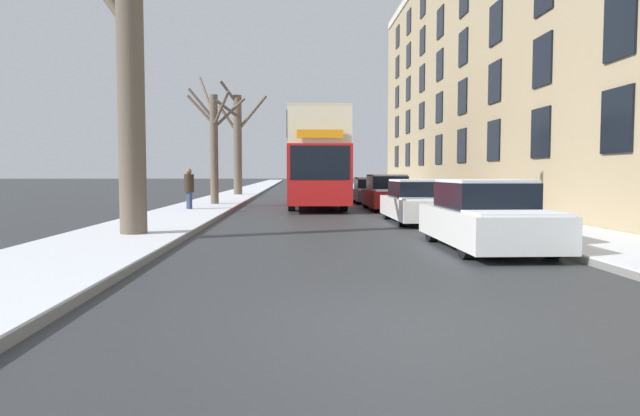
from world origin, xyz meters
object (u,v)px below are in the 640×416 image
at_px(parked_car_1, 419,203).
at_px(pedestrian_left_sidewalk, 189,188).
at_px(parked_car_2, 387,194).
at_px(parked_car_3, 370,191).
at_px(bare_tree_left_0, 131,56).
at_px(parked_car_0, 485,217).
at_px(bare_tree_left_2, 237,141).
at_px(double_decker_bus, 315,156).
at_px(bare_tree_left_1, 214,141).

height_order(parked_car_1, pedestrian_left_sidewalk, pedestrian_left_sidewalk).
xyz_separation_m(parked_car_2, parked_car_3, (0.00, 5.60, -0.07)).
bearing_deg(bare_tree_left_0, parked_car_0, -14.47).
bearing_deg(bare_tree_left_2, parked_car_3, -47.43).
height_order(parked_car_1, parked_car_2, parked_car_2).
height_order(bare_tree_left_0, double_decker_bus, bare_tree_left_0).
distance_m(parked_car_1, pedestrian_left_sidewalk, 9.72).
bearing_deg(double_decker_bus, pedestrian_left_sidewalk, -141.28).
relative_size(parked_car_1, pedestrian_left_sidewalk, 2.52).
bearing_deg(bare_tree_left_2, bare_tree_left_1, -89.62).
xyz_separation_m(bare_tree_left_2, parked_car_3, (8.01, -8.72, -3.18)).
xyz_separation_m(parked_car_3, pedestrian_left_sidewalk, (-8.38, -7.19, 0.36)).
bearing_deg(parked_car_3, double_decker_bus, -136.38).
distance_m(parked_car_1, parked_car_3, 12.11).
bearing_deg(bare_tree_left_0, pedestrian_left_sidewalk, 92.51).
bearing_deg(bare_tree_left_0, bare_tree_left_1, 89.86).
distance_m(bare_tree_left_1, bare_tree_left_2, 11.92).
relative_size(bare_tree_left_0, parked_car_1, 2.19).
xyz_separation_m(double_decker_bus, parked_car_2, (3.10, -2.65, -1.74)).
bearing_deg(parked_car_1, parked_car_0, -90.00).
relative_size(bare_tree_left_2, parked_car_3, 1.96).
height_order(double_decker_bus, parked_car_2, double_decker_bus).
xyz_separation_m(double_decker_bus, pedestrian_left_sidewalk, (-5.28, -4.24, -1.45)).
relative_size(bare_tree_left_0, bare_tree_left_2, 1.28).
height_order(bare_tree_left_2, parked_car_1, bare_tree_left_2).
distance_m(parked_car_0, pedestrian_left_sidewalk, 14.20).
xyz_separation_m(bare_tree_left_0, bare_tree_left_2, (-0.05, 25.31, -0.59)).
xyz_separation_m(bare_tree_left_2, pedestrian_left_sidewalk, (-0.37, -15.91, -2.82)).
xyz_separation_m(bare_tree_left_1, parked_car_2, (7.93, -2.42, -2.41)).
bearing_deg(parked_car_2, bare_tree_left_0, -125.94).
distance_m(double_decker_bus, parked_car_2, 4.43).
bearing_deg(bare_tree_left_0, parked_car_1, 29.37).
distance_m(parked_car_3, pedestrian_left_sidewalk, 11.04).
distance_m(parked_car_0, parked_car_3, 18.65).
xyz_separation_m(bare_tree_left_0, double_decker_bus, (4.87, 13.64, -1.96)).
height_order(double_decker_bus, parked_car_1, double_decker_bus).
xyz_separation_m(bare_tree_left_2, parked_car_2, (8.01, -14.32, -3.10)).
height_order(parked_car_2, parked_car_3, parked_car_2).
distance_m(bare_tree_left_1, parked_car_2, 8.64).
xyz_separation_m(bare_tree_left_0, parked_car_2, (7.97, 10.99, -3.70)).
height_order(double_decker_bus, pedestrian_left_sidewalk, double_decker_bus).
relative_size(bare_tree_left_1, bare_tree_left_2, 0.84).
bearing_deg(bare_tree_left_1, bare_tree_left_0, -90.14).
distance_m(bare_tree_left_1, parked_car_0, 17.55).
bearing_deg(parked_car_2, parked_car_3, 90.00).
bearing_deg(double_decker_bus, parked_car_2, -40.57).
bearing_deg(parked_car_0, bare_tree_left_2, 106.32).
bearing_deg(parked_car_1, pedestrian_left_sidewalk, 149.58).
relative_size(parked_car_2, pedestrian_left_sidewalk, 2.51).
relative_size(parked_car_0, parked_car_2, 1.00).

